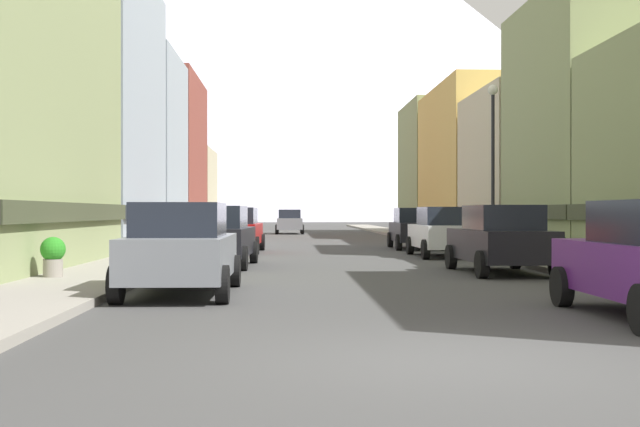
% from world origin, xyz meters
% --- Properties ---
extents(ground_plane, '(400.00, 400.00, 0.00)m').
position_xyz_m(ground_plane, '(0.00, 0.00, 0.00)').
color(ground_plane, '#414141').
extents(sidewalk_left, '(2.50, 100.00, 0.15)m').
position_xyz_m(sidewalk_left, '(-6.25, 35.00, 0.07)').
color(sidewalk_left, gray).
rests_on(sidewalk_left, ground).
extents(sidewalk_right, '(2.50, 100.00, 0.15)m').
position_xyz_m(sidewalk_right, '(6.25, 35.00, 0.07)').
color(sidewalk_right, gray).
rests_on(sidewalk_right, ground).
extents(storefront_left_2, '(9.43, 10.07, 11.39)m').
position_xyz_m(storefront_left_2, '(-12.06, 25.17, 5.52)').
color(storefront_left_2, '#99A5B2').
rests_on(storefront_left_2, ground).
extents(storefront_left_3, '(7.79, 8.26, 9.86)m').
position_xyz_m(storefront_left_3, '(-11.24, 34.79, 4.76)').
color(storefront_left_3, '#99A5B2').
rests_on(storefront_left_3, ground).
extents(storefront_left_4, '(8.71, 10.94, 10.32)m').
position_xyz_m(storefront_left_4, '(-11.70, 44.81, 4.99)').
color(storefront_left_4, brown).
rests_on(storefront_left_4, ground).
extents(storefront_left_5, '(8.94, 8.28, 6.40)m').
position_xyz_m(storefront_left_5, '(-11.82, 54.70, 3.08)').
color(storefront_left_5, beige).
rests_on(storefront_left_5, ground).
extents(storefront_right_2, '(8.70, 8.69, 9.75)m').
position_xyz_m(storefront_right_2, '(11.70, 22.08, 4.71)').
color(storefront_right_2, '#8C9966').
rests_on(storefront_right_2, ground).
extents(storefront_right_3, '(9.35, 8.79, 7.53)m').
position_xyz_m(storefront_right_3, '(12.02, 31.13, 3.63)').
color(storefront_right_3, beige).
rests_on(storefront_right_3, ground).
extents(storefront_right_4, '(8.26, 13.20, 9.45)m').
position_xyz_m(storefront_right_4, '(11.48, 42.48, 4.56)').
color(storefront_right_4, '#D8B259').
rests_on(storefront_right_4, ground).
extents(storefront_right_5, '(8.22, 10.25, 9.99)m').
position_xyz_m(storefront_right_5, '(11.46, 54.55, 4.83)').
color(storefront_right_5, '#8C9966').
rests_on(storefront_right_5, ground).
extents(car_left_0, '(2.06, 4.40, 1.78)m').
position_xyz_m(car_left_0, '(-3.80, 7.16, 0.90)').
color(car_left_0, slate).
rests_on(car_left_0, ground).
extents(car_left_1, '(2.25, 4.48, 1.78)m').
position_xyz_m(car_left_1, '(-3.80, 15.25, 0.90)').
color(car_left_1, black).
rests_on(car_left_1, ground).
extents(car_left_2, '(2.21, 4.47, 1.78)m').
position_xyz_m(car_left_2, '(-3.80, 23.80, 0.90)').
color(car_left_2, '#9E1111').
rests_on(car_left_2, ground).
extents(car_right_1, '(2.16, 4.45, 1.78)m').
position_xyz_m(car_right_1, '(3.80, 12.42, 0.90)').
color(car_right_1, black).
rests_on(car_right_1, ground).
extents(car_right_2, '(2.10, 4.42, 1.78)m').
position_xyz_m(car_right_2, '(3.80, 20.29, 0.90)').
color(car_right_2, silver).
rests_on(car_right_2, ground).
extents(car_right_3, '(2.12, 4.43, 1.78)m').
position_xyz_m(car_right_3, '(3.80, 26.69, 0.90)').
color(car_right_3, black).
rests_on(car_right_3, ground).
extents(car_driving_0, '(2.06, 4.40, 1.78)m').
position_xyz_m(car_driving_0, '(-1.60, 51.54, 0.90)').
color(car_driving_0, slate).
rests_on(car_driving_0, ground).
extents(trash_bin_right, '(0.59, 0.59, 0.98)m').
position_xyz_m(trash_bin_right, '(6.35, 11.47, 0.64)').
color(trash_bin_right, '#4C5156').
rests_on(trash_bin_right, sidewalk_right).
extents(potted_plant_0, '(0.54, 0.54, 0.74)m').
position_xyz_m(potted_plant_0, '(7.00, 17.29, 0.49)').
color(potted_plant_0, gray).
rests_on(potted_plant_0, sidewalk_right).
extents(potted_plant_1, '(0.56, 0.56, 0.90)m').
position_xyz_m(potted_plant_1, '(-7.00, 9.82, 0.64)').
color(potted_plant_1, gray).
rests_on(potted_plant_1, sidewalk_left).
extents(pedestrian_0, '(0.36, 0.36, 1.74)m').
position_xyz_m(pedestrian_0, '(-6.25, 27.57, 0.96)').
color(pedestrian_0, maroon).
rests_on(pedestrian_0, sidewalk_left).
extents(pedestrian_1, '(0.36, 0.36, 1.68)m').
position_xyz_m(pedestrian_1, '(-6.25, 25.12, 0.93)').
color(pedestrian_1, '#333338').
rests_on(pedestrian_1, sidewalk_left).
extents(streetlamp_right, '(0.36, 0.36, 5.86)m').
position_xyz_m(streetlamp_right, '(5.35, 19.33, 3.99)').
color(streetlamp_right, black).
rests_on(streetlamp_right, sidewalk_right).
extents(mountain_backdrop, '(281.95, 281.95, 124.00)m').
position_xyz_m(mountain_backdrop, '(-11.49, 260.00, 62.00)').
color(mountain_backdrop, silver).
rests_on(mountain_backdrop, ground).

